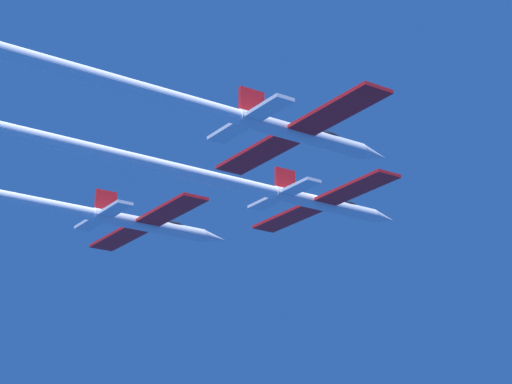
# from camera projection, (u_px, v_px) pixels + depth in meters

# --- Properties ---
(jet_lead) EXTENTS (20.10, 67.08, 3.33)m
(jet_lead) POSITION_uv_depth(u_px,v_px,m) (149.00, 163.00, 82.59)
(jet_lead) COLOR white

